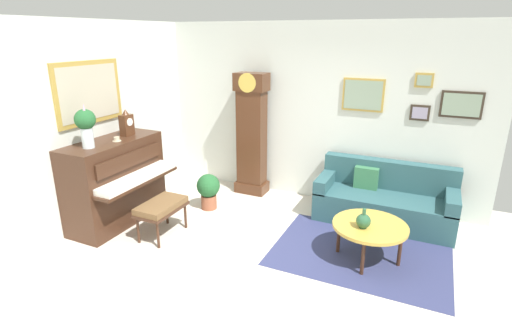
# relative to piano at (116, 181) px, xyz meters

# --- Properties ---
(ground_plane) EXTENTS (6.40, 6.00, 0.10)m
(ground_plane) POSITION_rel_piano_xyz_m (2.23, -0.30, -0.66)
(ground_plane) COLOR beige
(wall_left) EXTENTS (0.13, 4.90, 2.80)m
(wall_left) POSITION_rel_piano_xyz_m (-0.37, -0.30, 0.80)
(wall_left) COLOR silver
(wall_left) RESTS_ON ground_plane
(wall_back) EXTENTS (5.30, 0.13, 2.80)m
(wall_back) POSITION_rel_piano_xyz_m (2.25, 2.09, 0.79)
(wall_back) COLOR silver
(wall_back) RESTS_ON ground_plane
(area_rug) EXTENTS (2.10, 1.50, 0.01)m
(area_rug) POSITION_rel_piano_xyz_m (3.35, 0.55, -0.61)
(area_rug) COLOR navy
(area_rug) RESTS_ON ground_plane
(piano) EXTENTS (0.87, 1.44, 1.21)m
(piano) POSITION_rel_piano_xyz_m (0.00, 0.00, 0.00)
(piano) COLOR #3D2316
(piano) RESTS_ON ground_plane
(piano_bench) EXTENTS (0.42, 0.70, 0.48)m
(piano_bench) POSITION_rel_piano_xyz_m (0.84, -0.08, -0.21)
(piano_bench) COLOR #3D2316
(piano_bench) RESTS_ON ground_plane
(grandfather_clock) EXTENTS (0.52, 0.34, 2.03)m
(grandfather_clock) POSITION_rel_piano_xyz_m (1.27, 1.81, 0.35)
(grandfather_clock) COLOR #4C2B19
(grandfather_clock) RESTS_ON ground_plane
(couch) EXTENTS (1.90, 0.80, 0.84)m
(couch) POSITION_rel_piano_xyz_m (3.47, 1.65, -0.30)
(couch) COLOR #2D565B
(couch) RESTS_ON ground_plane
(coffee_table) EXTENTS (0.88, 0.88, 0.46)m
(coffee_table) POSITION_rel_piano_xyz_m (3.45, 0.49, -0.19)
(coffee_table) COLOR gold
(coffee_table) RESTS_ON ground_plane
(mantel_clock) EXTENTS (0.13, 0.18, 0.38)m
(mantel_clock) POSITION_rel_piano_xyz_m (0.00, 0.32, 0.77)
(mantel_clock) COLOR #4C2B19
(mantel_clock) RESTS_ON piano
(flower_vase) EXTENTS (0.26, 0.26, 0.58)m
(flower_vase) POSITION_rel_piano_xyz_m (0.00, -0.39, 0.92)
(flower_vase) COLOR silver
(flower_vase) RESTS_ON piano
(teacup) EXTENTS (0.12, 0.12, 0.06)m
(teacup) POSITION_rel_piano_xyz_m (0.10, 0.01, 0.62)
(teacup) COLOR beige
(teacup) RESTS_ON piano
(green_jug) EXTENTS (0.17, 0.17, 0.24)m
(green_jug) POSITION_rel_piano_xyz_m (3.38, 0.37, -0.07)
(green_jug) COLOR #234C33
(green_jug) RESTS_ON coffee_table
(potted_plant) EXTENTS (0.36, 0.36, 0.56)m
(potted_plant) POSITION_rel_piano_xyz_m (0.95, 0.91, -0.29)
(potted_plant) COLOR #935138
(potted_plant) RESTS_ON ground_plane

